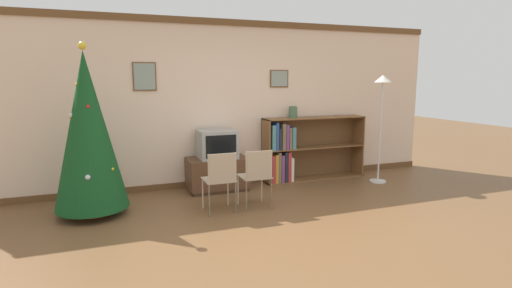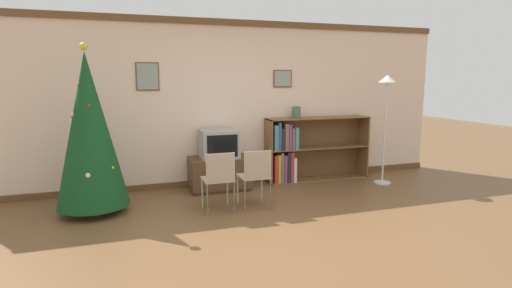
% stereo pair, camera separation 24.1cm
% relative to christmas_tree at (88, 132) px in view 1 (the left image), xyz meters
% --- Properties ---
extents(ground_plane, '(24.00, 24.00, 0.00)m').
position_rel_christmas_tree_xyz_m(ground_plane, '(1.98, -1.62, -1.10)').
color(ground_plane, brown).
extents(wall_back, '(8.05, 0.11, 2.70)m').
position_rel_christmas_tree_xyz_m(wall_back, '(1.98, 0.91, 0.25)').
color(wall_back, beige).
rests_on(wall_back, ground_plane).
extents(christmas_tree, '(0.92, 0.92, 2.21)m').
position_rel_christmas_tree_xyz_m(christmas_tree, '(0.00, 0.00, 0.00)').
color(christmas_tree, maroon).
rests_on(christmas_tree, ground_plane).
extents(tv_console, '(0.94, 0.56, 0.52)m').
position_rel_christmas_tree_xyz_m(tv_console, '(1.84, 0.56, -0.84)').
color(tv_console, '#412A1A').
rests_on(tv_console, ground_plane).
extents(television, '(0.58, 0.49, 0.44)m').
position_rel_christmas_tree_xyz_m(television, '(1.84, 0.56, -0.35)').
color(television, '#9E9E99').
rests_on(television, tv_console).
extents(folding_chair_left, '(0.40, 0.40, 0.82)m').
position_rel_christmas_tree_xyz_m(folding_chair_left, '(1.58, -0.53, -0.63)').
color(folding_chair_left, tan).
rests_on(folding_chair_left, ground_plane).
extents(folding_chair_right, '(0.40, 0.40, 0.82)m').
position_rel_christmas_tree_xyz_m(folding_chair_right, '(2.09, -0.53, -0.63)').
color(folding_chair_right, tan).
rests_on(folding_chair_right, ground_plane).
extents(bookshelf, '(1.86, 0.36, 1.10)m').
position_rel_christmas_tree_xyz_m(bookshelf, '(3.28, 0.67, -0.58)').
color(bookshelf, brown).
rests_on(bookshelf, ground_plane).
extents(vase, '(0.15, 0.15, 0.20)m').
position_rel_christmas_tree_xyz_m(vase, '(3.23, 0.71, 0.10)').
color(vase, '#47664C').
rests_on(vase, bookshelf).
extents(standing_lamp, '(0.28, 0.28, 1.82)m').
position_rel_christmas_tree_xyz_m(standing_lamp, '(4.55, 0.05, 0.30)').
color(standing_lamp, silver).
rests_on(standing_lamp, ground_plane).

